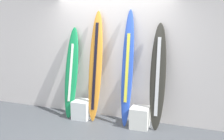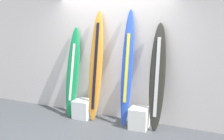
% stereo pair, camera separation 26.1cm
% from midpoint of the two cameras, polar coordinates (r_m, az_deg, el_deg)
% --- Properties ---
extents(wall_back, '(7.20, 0.20, 2.80)m').
position_cam_midpoint_polar(wall_back, '(5.01, 2.26, 4.44)').
color(wall_back, silver).
rests_on(wall_back, ground).
extents(surfboard_emerald, '(0.31, 0.48, 1.91)m').
position_cam_midpoint_polar(surfboard_emerald, '(5.14, -8.00, -0.62)').
color(surfboard_emerald, '#168347').
rests_on(surfboard_emerald, ground).
extents(surfboard_sunset, '(0.29, 0.43, 2.24)m').
position_cam_midpoint_polar(surfboard_sunset, '(4.85, -2.36, 0.79)').
color(surfboard_sunset, orange).
rests_on(surfboard_sunset, ground).
extents(surfboard_cobalt, '(0.24, 0.46, 2.25)m').
position_cam_midpoint_polar(surfboard_cobalt, '(4.59, 5.31, 0.46)').
color(surfboard_cobalt, blue).
rests_on(surfboard_cobalt, ground).
extents(surfboard_charcoal, '(0.31, 0.41, 1.99)m').
position_cam_midpoint_polar(surfboard_charcoal, '(4.46, 12.51, -1.69)').
color(surfboard_charcoal, '#2A2923').
rests_on(surfboard_charcoal, ground).
extents(display_block_left, '(0.35, 0.35, 0.40)m').
position_cam_midpoint_polar(display_block_left, '(4.64, 8.17, -11.39)').
color(display_block_left, white).
rests_on(display_block_left, ground).
extents(display_block_center, '(0.36, 0.36, 0.38)m').
position_cam_midpoint_polar(display_block_center, '(5.13, -5.53, -9.30)').
color(display_block_center, white).
rests_on(display_block_center, ground).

